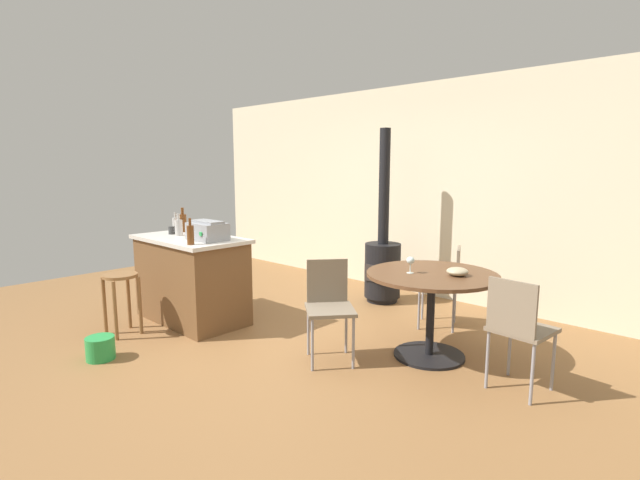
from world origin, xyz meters
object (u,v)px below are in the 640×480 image
Objects in this scene: plastic_bucket at (100,348)px; bottle_0 at (190,234)px; folding_chair_far at (518,325)px; cup_1 at (207,231)px; toolbox at (208,231)px; folding_chair_near at (329,302)px; bottle_3 at (175,224)px; cup_0 at (172,230)px; kitchen_island at (192,279)px; wood_stove at (383,260)px; wine_glass at (410,261)px; folding_chair_left at (445,280)px; wooden_stool at (121,290)px; dining_table at (431,293)px; bottle_2 at (179,227)px; serving_bowl at (457,271)px; bottle_1 at (183,223)px.

bottle_0 is at bearing 84.32° from plastic_bucket.
cup_1 is (-3.12, -0.57, 0.45)m from folding_chair_far.
toolbox is 0.29m from cup_1.
folding_chair_near is 3.90× the size of bottle_3.
cup_0 reaches higher than folding_chair_near.
bottle_3 reaches higher than kitchen_island.
wine_glass is (1.19, -1.26, 0.34)m from wood_stove.
toolbox reaches higher than cup_0.
cup_1 is (-2.02, -1.52, 0.47)m from folding_chair_left.
wooden_stool is 3.63m from folding_chair_far.
bottle_2 is (-2.59, -0.90, 0.43)m from dining_table.
kitchen_island is 0.54m from cup_1.
plastic_bucket is at bearing -58.16° from cup_0.
folding_chair_near reaches higher than folding_chair_left.
kitchen_island is 1.80m from folding_chair_near.
serving_bowl is at bearing 19.04° from bottle_2.
bottle_2 is at bearing -160.75° from dining_table.
folding_chair_far is at bearing 8.92° from bottle_1.
bottle_2 is (-0.63, 0.24, -0.01)m from bottle_0.
bottle_0 is (0.12, -0.27, 0.00)m from toolbox.
bottle_1 reaches higher than bottle_3.
cup_1 is (-1.70, -0.08, 0.46)m from folding_chair_near.
wine_glass is (2.61, 0.77, -0.10)m from cup_0.
bottle_2 is 1.54m from plastic_bucket.
folding_chair_far is at bearing 10.31° from cup_1.
wooden_stool is 0.29× the size of wood_stove.
wine_glass is at bearing 15.01° from cup_1.
folding_chair_left is 3.51× the size of plastic_bucket.
toolbox is at bearing 3.34° from bottle_2.
bottle_3 is at bearing -149.09° from folding_chair_left.
bottle_0 is 2.09m from wine_glass.
folding_chair_left is 2.99m from bottle_1.
folding_chair_near is 1.90m from wood_stove.
toolbox is 2.21× the size of serving_bowl.
wine_glass is (0.48, 0.50, 0.35)m from folding_chair_near.
kitchen_island is 9.08× the size of wine_glass.
bottle_3 is at bearing -129.94° from wood_stove.
wooden_stool is 0.71× the size of folding_chair_near.
toolbox is 2.08m from wine_glass.
wooden_stool is 4.27× the size of wine_glass.
dining_table is at bearing 19.25° from bottle_2.
plastic_bucket is (-1.43, -1.38, -0.41)m from folding_chair_near.
cup_1 reaches higher than folding_chair_near.
folding_chair_near reaches higher than plastic_bucket.
bottle_2 is at bearing -160.96° from serving_bowl.
bottle_1 is 0.10m from bottle_3.
dining_table is at bearing -69.66° from folding_chair_left.
cup_1 reaches higher than plastic_bucket.
folding_chair_near reaches higher than dining_table.
cup_0 is 2.72m from wine_glass.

